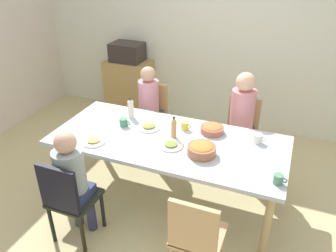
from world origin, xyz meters
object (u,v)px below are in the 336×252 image
at_px(chair_3, 241,130).
at_px(plate_2, 171,145).
at_px(person_3, 242,115).
at_px(person_0, 72,177).
at_px(dining_table, 168,144).
at_px(bottle_0, 131,108).
at_px(plate_0, 149,127).
at_px(cup_2, 185,126).
at_px(bowl_0, 212,129).
at_px(cup_0, 258,138).
at_px(chair_2, 196,236).
at_px(cup_3, 278,179).
at_px(microwave, 127,52).
at_px(chair_1, 152,113).
at_px(cup_1, 124,122).
at_px(bottle_1, 174,128).
at_px(plate_1, 94,141).
at_px(bowl_1, 202,150).
at_px(chair_0, 68,198).
at_px(side_cabinet, 129,88).
at_px(person_1, 148,104).

xyz_separation_m(chair_3, plate_2, (-0.52, -1.03, 0.25)).
bearing_deg(person_3, person_0, -126.20).
xyz_separation_m(dining_table, bottle_0, (-0.57, 0.29, 0.18)).
height_order(plate_0, bottle_0, bottle_0).
height_order(person_3, cup_2, person_3).
height_order(bowl_0, cup_0, cup_0).
height_order(person_0, person_3, person_3).
bearing_deg(chair_2, person_0, 175.53).
bearing_deg(cup_3, microwave, 140.24).
distance_m(plate_2, cup_2, 0.37).
distance_m(chair_1, cup_1, 0.88).
relative_size(chair_3, plate_0, 3.62).
height_order(bottle_0, bottle_1, bottle_0).
height_order(chair_2, cup_1, chair_2).
xyz_separation_m(dining_table, plate_1, (-0.67, -0.34, 0.08)).
bearing_deg(bottle_0, dining_table, -27.22).
relative_size(chair_2, plate_1, 3.88).
distance_m(chair_2, person_3, 1.74).
distance_m(person_0, cup_2, 1.28).
bearing_deg(microwave, chair_2, -53.36).
distance_m(dining_table, chair_1, 1.10).
height_order(dining_table, bowl_1, bowl_1).
height_order(chair_2, cup_3, chair_2).
xyz_separation_m(plate_2, bottle_1, (-0.04, 0.18, 0.10)).
bearing_deg(chair_2, bowl_0, 100.15).
bearing_deg(person_3, bottle_1, -126.06).
bearing_deg(plate_0, bowl_0, 13.48).
relative_size(dining_table, microwave, 4.97).
bearing_deg(chair_1, bottle_0, -87.73).
bearing_deg(person_0, cup_2, 57.09).
relative_size(chair_0, plate_0, 3.62).
height_order(person_0, side_cabinet, person_0).
relative_size(dining_table, cup_3, 20.72).
bearing_deg(chair_1, plate_1, -93.21).
xyz_separation_m(plate_1, microwave, (-0.70, 2.07, 0.28)).
height_order(dining_table, microwave, microwave).
bearing_deg(microwave, chair_3, -22.80).
relative_size(dining_table, plate_2, 10.01).
xyz_separation_m(dining_table, person_1, (-0.60, 0.81, 0.01)).
relative_size(person_0, bottle_1, 4.89).
relative_size(cup_2, cup_3, 0.99).
xyz_separation_m(cup_2, side_cabinet, (-1.46, 1.48, -0.35)).
bearing_deg(bowl_1, person_0, -146.35).
bearing_deg(person_0, bowl_0, 48.62).
height_order(person_1, person_3, person_3).
xyz_separation_m(person_3, microwave, (-1.96, 0.92, 0.29)).
bearing_deg(bottle_0, person_3, 24.07).
distance_m(person_3, bowl_1, 0.99).
distance_m(plate_2, bowl_0, 0.52).
distance_m(person_3, cup_0, 0.61).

